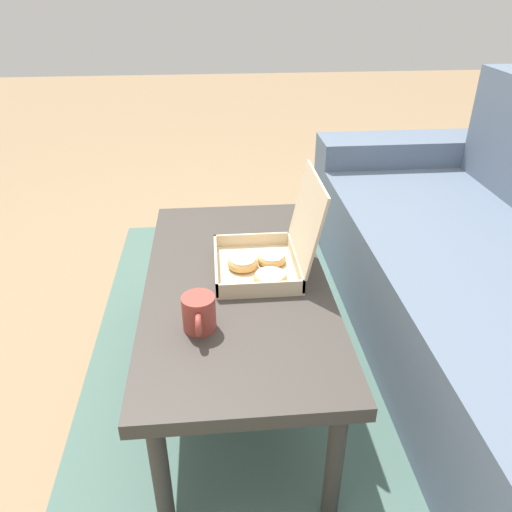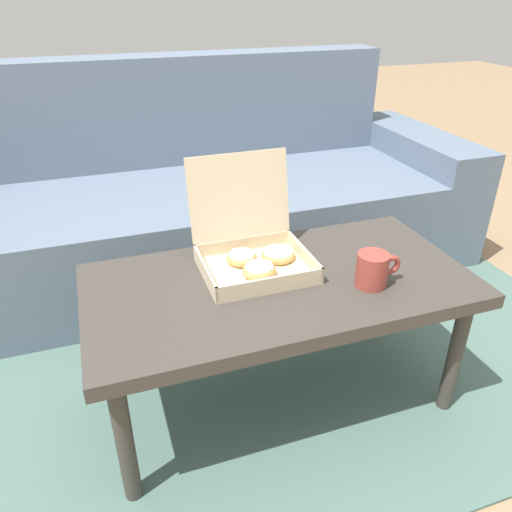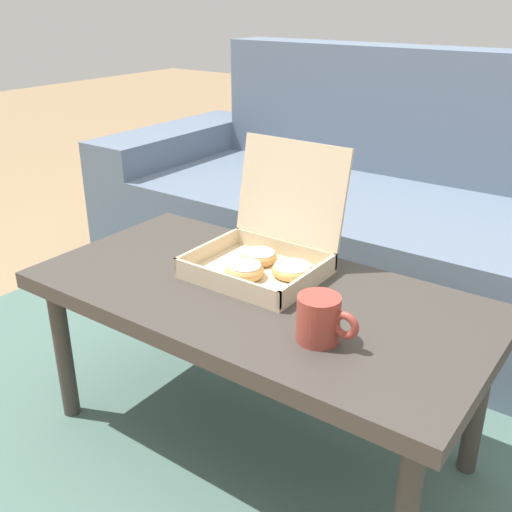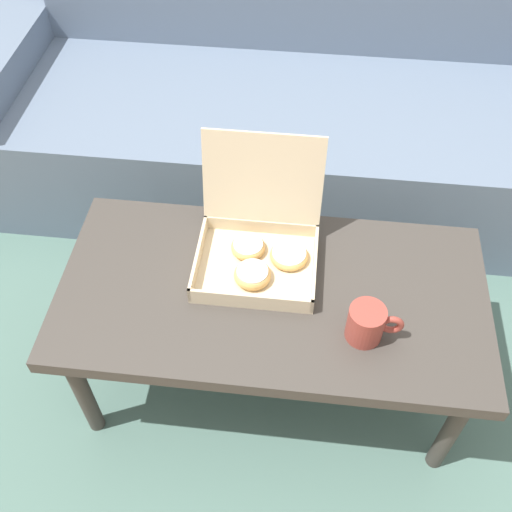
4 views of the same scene
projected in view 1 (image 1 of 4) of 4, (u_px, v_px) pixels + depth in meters
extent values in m
plane|color=#937756|center=(274.00, 385.00, 1.72)|extent=(12.00, 12.00, 0.00)
cube|color=#4C6B60|center=(359.00, 379.00, 1.74)|extent=(2.51, 1.91, 0.01)
cube|color=slate|center=(478.00, 327.00, 1.67)|extent=(1.91, 0.67, 0.41)
cube|color=slate|center=(400.00, 188.00, 2.58)|extent=(0.24, 0.87, 0.54)
cube|color=#3D3833|center=(236.00, 285.00, 1.50)|extent=(1.07, 0.54, 0.04)
cylinder|color=#3D3833|center=(179.00, 269.00, 2.00)|extent=(0.04, 0.04, 0.40)
cylinder|color=#3D3833|center=(161.00, 476.00, 1.18)|extent=(0.04, 0.04, 0.40)
cylinder|color=#3D3833|center=(282.00, 264.00, 2.04)|extent=(0.04, 0.04, 0.40)
cylinder|color=#3D3833|center=(334.00, 462.00, 1.22)|extent=(0.04, 0.04, 0.40)
cube|color=beige|center=(256.00, 269.00, 1.54)|extent=(0.30, 0.25, 0.01)
cube|color=beige|center=(216.00, 264.00, 1.51)|extent=(0.30, 0.01, 0.04)
cube|color=beige|center=(295.00, 260.00, 1.53)|extent=(0.30, 0.01, 0.04)
cube|color=beige|center=(252.00, 239.00, 1.65)|extent=(0.01, 0.25, 0.04)
cube|color=beige|center=(261.00, 289.00, 1.40)|extent=(0.01, 0.25, 0.04)
cube|color=beige|center=(307.00, 217.00, 1.46)|extent=(0.30, 0.06, 0.25)
torus|color=tan|center=(243.00, 263.00, 1.53)|extent=(0.09, 0.09, 0.03)
cylinder|color=white|center=(243.00, 260.00, 1.52)|extent=(0.08, 0.08, 0.01)
torus|color=tan|center=(270.00, 278.00, 1.46)|extent=(0.10, 0.10, 0.03)
cylinder|color=white|center=(270.00, 275.00, 1.46)|extent=(0.09, 0.09, 0.01)
torus|color=tan|center=(271.00, 259.00, 1.55)|extent=(0.09, 0.09, 0.03)
cylinder|color=white|center=(272.00, 257.00, 1.55)|extent=(0.08, 0.08, 0.01)
cylinder|color=#993D33|center=(199.00, 313.00, 1.27)|extent=(0.09, 0.09, 0.09)
torus|color=#993D33|center=(199.00, 325.00, 1.21)|extent=(0.06, 0.02, 0.06)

